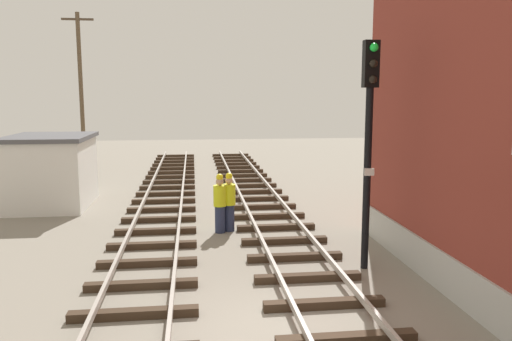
{
  "coord_description": "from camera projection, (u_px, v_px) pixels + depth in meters",
  "views": [
    {
      "loc": [
        -1.5,
        -8.74,
        4.3
      ],
      "look_at": [
        0.52,
        7.4,
        1.85
      ],
      "focal_mm": 35.52,
      "sensor_mm": 36.0,
      "label": 1
    }
  ],
  "objects": [
    {
      "name": "ground_plane",
      "position": [
        277.0,
        328.0,
        9.4
      ],
      "size": [
        80.0,
        80.0,
        0.0
      ],
      "primitive_type": "plane",
      "color": "gray"
    },
    {
      "name": "track_near_building",
      "position": [
        335.0,
        318.0,
        9.52
      ],
      "size": [
        2.5,
        54.22,
        0.32
      ],
      "color": "#38281C",
      "rests_on": "ground"
    },
    {
      "name": "track_centre",
      "position": [
        129.0,
        330.0,
        9.06
      ],
      "size": [
        2.5,
        54.22,
        0.32
      ],
      "color": "#38281C",
      "rests_on": "ground"
    },
    {
      "name": "track_worker_distant",
      "position": [
        229.0,
        202.0,
        15.97
      ],
      "size": [
        0.4,
        0.4,
        1.87
      ],
      "color": "#262D4C",
      "rests_on": "ground"
    },
    {
      "name": "track_worker_foreground",
      "position": [
        220.0,
        204.0,
        15.77
      ],
      "size": [
        0.4,
        0.4,
        1.87
      ],
      "color": "#262D4C",
      "rests_on": "ground"
    },
    {
      "name": "signal_mast",
      "position": [
        369.0,
        129.0,
        12.13
      ],
      "size": [
        0.36,
        0.4,
        5.56
      ],
      "color": "black",
      "rests_on": "ground"
    },
    {
      "name": "utility_pole_far",
      "position": [
        81.0,
        88.0,
        29.71
      ],
      "size": [
        1.8,
        0.24,
        8.98
      ],
      "color": "brown",
      "rests_on": "ground"
    },
    {
      "name": "control_hut",
      "position": [
        51.0,
        171.0,
        19.45
      ],
      "size": [
        3.0,
        3.8,
        2.76
      ],
      "color": "silver",
      "rests_on": "ground"
    }
  ]
}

